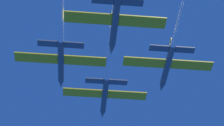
# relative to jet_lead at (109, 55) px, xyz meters

# --- Properties ---
(jet_lead) EXTENTS (20.38, 54.81, 3.38)m
(jet_lead) POSITION_rel_jet_lead_xyz_m (0.00, 0.00, 0.00)
(jet_lead) COLOR #4C5660
(jet_left_wing) EXTENTS (20.38, 55.14, 3.38)m
(jet_left_wing) POSITION_rel_jet_lead_xyz_m (-10.64, -11.30, -0.06)
(jet_left_wing) COLOR #4C5660
(jet_right_wing) EXTENTS (20.38, 57.86, 3.38)m
(jet_right_wing) POSITION_rel_jet_lead_xyz_m (13.42, -12.94, 0.21)
(jet_right_wing) COLOR #4C5660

